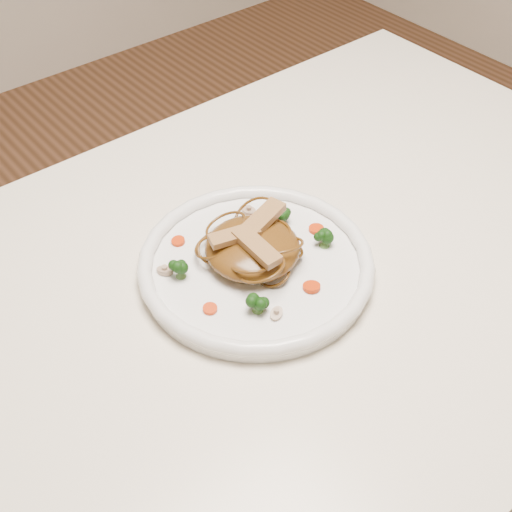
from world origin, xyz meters
TOP-DOWN VIEW (x-y plane):
  - ground at (0.00, 0.00)m, footprint 4.00×4.00m
  - table at (0.00, 0.00)m, footprint 1.20×0.80m
  - plate at (-0.06, 0.01)m, footprint 0.39×0.39m
  - noodle_mound at (-0.06, 0.02)m, footprint 0.14×0.14m
  - chicken_a at (-0.03, 0.04)m, footprint 0.08×0.04m
  - chicken_b at (-0.08, 0.03)m, footprint 0.07×0.04m
  - chicken_c at (-0.07, 0.00)m, footprint 0.02×0.07m
  - broccoli_0 at (0.02, 0.06)m, footprint 0.03×0.03m
  - broccoli_1 at (-0.15, 0.06)m, footprint 0.03×0.03m
  - broccoli_2 at (-0.11, -0.05)m, footprint 0.03×0.03m
  - broccoli_3 at (0.03, -0.02)m, footprint 0.03×0.03m
  - carrot_0 at (-0.01, 0.08)m, footprint 0.03×0.03m
  - carrot_1 at (-0.15, -0.02)m, footprint 0.02×0.02m
  - carrot_2 at (0.05, 0.01)m, footprint 0.03×0.03m
  - carrot_3 at (-0.12, 0.11)m, footprint 0.02×0.02m
  - carrot_4 at (-0.03, -0.07)m, footprint 0.03×0.03m
  - mushroom_0 at (-0.10, -0.07)m, footprint 0.03×0.03m
  - mushroom_1 at (0.03, 0.06)m, footprint 0.03×0.03m
  - mushroom_2 at (-0.16, 0.07)m, footprint 0.03×0.03m
  - mushroom_3 at (-0.00, 0.10)m, footprint 0.03×0.03m

SIDE VIEW (x-z plane):
  - ground at x=0.00m, z-range 0.00..0.00m
  - table at x=0.00m, z-range 0.28..1.03m
  - plate at x=-0.06m, z-range 0.75..0.77m
  - carrot_0 at x=-0.01m, z-range 0.77..0.77m
  - carrot_1 at x=-0.15m, z-range 0.77..0.77m
  - carrot_2 at x=0.05m, z-range 0.77..0.77m
  - carrot_3 at x=-0.12m, z-range 0.77..0.77m
  - carrot_4 at x=-0.03m, z-range 0.77..0.77m
  - mushroom_0 at x=-0.10m, z-range 0.77..0.77m
  - mushroom_1 at x=0.03m, z-range 0.77..0.77m
  - mushroom_2 at x=-0.16m, z-range 0.77..0.77m
  - mushroom_3 at x=0.00m, z-range 0.77..0.77m
  - broccoli_0 at x=0.02m, z-range 0.77..0.79m
  - broccoli_2 at x=-0.11m, z-range 0.77..0.79m
  - broccoli_3 at x=0.03m, z-range 0.77..0.80m
  - broccoli_1 at x=-0.15m, z-range 0.77..0.80m
  - noodle_mound at x=-0.06m, z-range 0.77..0.81m
  - chicken_b at x=-0.08m, z-range 0.81..0.81m
  - chicken_c at x=-0.07m, z-range 0.81..0.82m
  - chicken_a at x=-0.03m, z-range 0.81..0.82m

